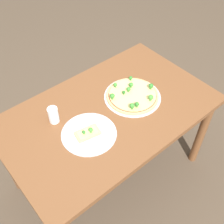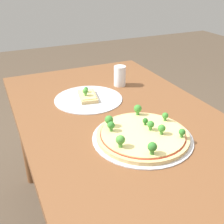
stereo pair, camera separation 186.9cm
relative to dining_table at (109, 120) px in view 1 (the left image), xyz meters
The scene contains 5 objects.
ground_plane 0.62m from the dining_table, ahead, with size 8.00×8.00×0.00m, color brown.
dining_table is the anchor object (origin of this frame).
pizza_tray_whole 0.22m from the dining_table, ahead, with size 0.37×0.37×0.07m.
pizza_tray_slice 0.24m from the dining_table, 161.52° to the right, with size 0.32×0.32×0.06m.
drinking_cup 0.36m from the dining_table, 154.58° to the left, with size 0.06×0.06×0.10m, color white.
Camera 1 is at (-0.74, -0.91, 1.96)m, focal length 45.00 mm.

